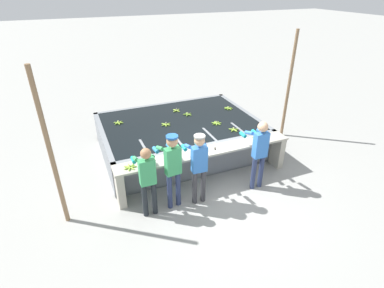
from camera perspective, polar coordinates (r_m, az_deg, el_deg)
ground_plane at (r=7.22m, az=3.42°, el=-8.25°), size 80.00×80.00×0.00m
wash_tank at (r=8.54m, az=-2.31°, el=1.55°), size 4.29×3.11×0.89m
work_ledge at (r=7.03m, az=2.77°, el=-3.13°), size 4.29×0.45×0.89m
worker_0 at (r=6.00m, az=-8.52°, el=-6.06°), size 0.41×0.71×1.58m
worker_1 at (r=6.10m, az=-3.76°, el=-3.89°), size 0.45×0.74×1.72m
worker_2 at (r=6.25m, az=1.27°, el=-3.54°), size 0.42×0.72×1.65m
worker_3 at (r=6.85m, az=12.69°, el=-0.93°), size 0.41×0.72×1.70m
banana_bunch_floating_0 at (r=8.48m, az=-13.81°, el=3.97°), size 0.27×0.28×0.08m
banana_bunch_floating_1 at (r=8.16m, az=-4.98°, el=3.76°), size 0.28×0.28×0.08m
banana_bunch_floating_2 at (r=8.77m, az=-0.83°, el=5.69°), size 0.28×0.26×0.08m
banana_bunch_floating_3 at (r=8.23m, az=4.71°, el=3.98°), size 0.28×0.28×0.08m
banana_bunch_floating_4 at (r=9.27m, az=6.96°, el=6.78°), size 0.27×0.28×0.08m
banana_bunch_floating_5 at (r=9.05m, az=-2.99°, el=6.40°), size 0.26×0.26×0.08m
banana_bunch_floating_6 at (r=7.91m, az=7.97°, el=2.73°), size 0.27×0.28×0.08m
banana_bunch_ledge_0 at (r=7.56m, az=12.37°, el=1.05°), size 0.27×0.28×0.08m
banana_bunch_ledge_1 at (r=6.40m, az=-11.72°, el=-4.32°), size 0.28×0.28×0.08m
knife_0 at (r=7.03m, az=4.39°, el=-0.62°), size 0.17×0.33×0.02m
support_post_left at (r=5.97m, az=-25.35°, el=-1.55°), size 0.09×0.09×3.20m
support_post_right at (r=9.40m, az=17.96°, el=10.40°), size 0.09×0.09×3.20m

